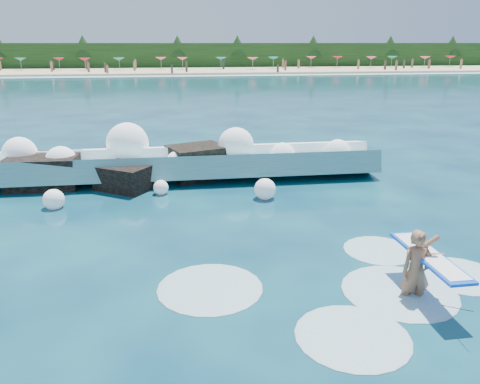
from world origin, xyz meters
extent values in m
plane|color=#07243F|center=(0.00, 0.00, 0.00)|extent=(200.00, 200.00, 0.00)
cube|color=tan|center=(0.00, 78.00, 0.20)|extent=(140.00, 20.00, 0.40)
cube|color=silver|center=(0.00, 67.00, 0.04)|extent=(140.00, 5.00, 0.08)
cube|color=black|center=(0.00, 88.00, 2.50)|extent=(140.00, 4.00, 5.00)
cube|color=teal|center=(-1.02, 7.72, 0.44)|extent=(17.46, 2.66, 1.46)
cube|color=white|center=(-1.02, 8.52, 0.87)|extent=(17.46, 1.23, 0.68)
cube|color=black|center=(-5.04, 7.53, 0.47)|extent=(2.58, 1.97, 1.36)
cube|color=black|center=(-2.04, 6.73, 0.37)|extent=(2.38, 2.27, 1.05)
cube|color=black|center=(0.66, 7.93, 0.51)|extent=(2.56, 2.32, 1.47)
imported|color=#925F44|center=(4.60, -2.03, 0.59)|extent=(0.69, 0.48, 1.80)
cube|color=blue|center=(4.88, -1.98, 0.90)|extent=(0.57, 2.47, 0.06)
cube|color=white|center=(4.88, -1.98, 0.92)|extent=(0.47, 2.26, 0.06)
cylinder|color=black|center=(4.78, -3.23, 0.45)|extent=(0.01, 0.91, 0.43)
sphere|color=white|center=(-6.00, 8.11, 1.13)|extent=(1.26, 1.26, 1.26)
sphere|color=white|center=(-4.41, 7.55, 0.89)|extent=(1.18, 1.18, 1.18)
sphere|color=white|center=(-2.05, 8.56, 1.30)|extent=(1.66, 1.66, 1.66)
sphere|color=white|center=(-0.13, 7.35, 0.76)|extent=(0.87, 0.87, 0.87)
sphere|color=white|center=(2.21, 7.98, 1.22)|extent=(1.43, 1.43, 1.43)
sphere|color=white|center=(4.11, 7.95, 0.75)|extent=(1.06, 1.06, 1.06)
sphere|color=white|center=(6.24, 7.37, 0.95)|extent=(1.02, 1.02, 1.02)
sphere|color=white|center=(-4.17, 4.93, 0.28)|extent=(0.68, 0.68, 0.68)
sphere|color=white|center=(-0.76, 5.90, 0.24)|extent=(0.53, 0.53, 0.53)
sphere|color=white|center=(2.79, 4.87, 0.33)|extent=(0.74, 0.74, 0.74)
ellipsoid|color=silver|center=(4.42, -1.77, 0.00)|extent=(2.49, 2.49, 0.12)
ellipsoid|color=silver|center=(2.82, -3.17, 0.00)|extent=(2.15, 2.15, 0.11)
ellipsoid|color=silver|center=(6.17, -1.28, 0.00)|extent=(1.93, 1.93, 0.10)
ellipsoid|color=silver|center=(0.39, -1.02, 0.00)|extent=(2.35, 2.35, 0.12)
ellipsoid|color=silver|center=(4.89, 0.30, 0.00)|extent=(1.83, 1.83, 0.09)
cone|color=#15847A|center=(-26.42, 80.89, 2.25)|extent=(2.00, 2.00, 0.50)
cone|color=#B9122E|center=(-19.91, 81.07, 2.25)|extent=(2.00, 2.00, 0.50)
cone|color=#B9122E|center=(-14.96, 78.49, 2.25)|extent=(2.00, 2.00, 0.50)
cone|color=#15847A|center=(-9.12, 78.98, 2.25)|extent=(2.00, 2.00, 0.50)
cone|color=#ED4577|center=(-1.72, 80.84, 2.25)|extent=(2.00, 2.00, 0.50)
cone|color=#ED4577|center=(2.18, 79.58, 2.25)|extent=(2.00, 2.00, 0.50)
cone|color=#15847A|center=(9.30, 79.54, 2.25)|extent=(2.00, 2.00, 0.50)
cone|color=#ED4577|center=(14.94, 77.52, 2.25)|extent=(2.00, 2.00, 0.50)
cone|color=#15847A|center=(19.37, 80.11, 2.25)|extent=(2.00, 2.00, 0.50)
cone|color=#ED4577|center=(27.49, 82.45, 2.25)|extent=(2.00, 2.00, 0.50)
cone|color=#B9122E|center=(32.76, 82.17, 2.25)|extent=(2.00, 2.00, 0.50)
cone|color=#ED4577|center=(38.69, 79.58, 2.25)|extent=(2.00, 2.00, 0.50)
cone|color=#15847A|center=(43.80, 81.34, 2.25)|extent=(2.00, 2.00, 0.50)
cone|color=#ED4577|center=(49.53, 78.94, 2.25)|extent=(2.00, 2.00, 0.50)
cone|color=#B9122E|center=(56.50, 81.53, 2.25)|extent=(2.00, 2.00, 0.50)
cube|color=#3F332D|center=(-10.56, 70.80, 1.10)|extent=(0.35, 0.22, 1.40)
cube|color=#8C664C|center=(-27.67, 78.64, 1.11)|extent=(0.35, 0.22, 1.42)
cube|color=#262633|center=(-12.86, 77.58, 1.15)|extent=(0.35, 0.22, 1.50)
cube|color=brown|center=(48.22, 74.85, 1.13)|extent=(0.35, 0.22, 1.46)
cube|color=#3F332D|center=(12.45, 71.03, 1.20)|extent=(0.35, 0.22, 1.59)
cube|color=#8C664C|center=(-13.86, 73.43, 1.17)|extent=(0.35, 0.22, 1.53)
cube|color=brown|center=(-17.73, 81.26, 1.15)|extent=(0.35, 0.22, 1.49)
cube|color=#3F332D|center=(30.19, 74.57, 1.13)|extent=(0.35, 0.22, 1.46)
cube|color=#8C664C|center=(-25.37, 68.11, 0.78)|extent=(0.35, 0.22, 1.41)
cube|color=#262633|center=(53.85, 75.48, 1.14)|extent=(0.35, 0.22, 1.47)
cube|color=brown|center=(44.03, 76.48, 1.21)|extent=(0.35, 0.22, 1.61)
cube|color=#3F332D|center=(-15.67, 71.02, 1.20)|extent=(0.35, 0.22, 1.60)
cube|color=#262633|center=(53.12, 81.21, 1.16)|extent=(0.35, 0.22, 1.53)
cube|color=#3F332D|center=(35.16, 69.14, 0.81)|extent=(0.35, 0.22, 1.46)
cube|color=#262633|center=(-18.73, 75.33, 1.10)|extent=(0.35, 0.22, 1.40)
cube|color=brown|center=(31.59, 68.78, 0.78)|extent=(0.35, 0.22, 1.41)
cube|color=#3F332D|center=(-26.67, 73.66, 1.18)|extent=(0.35, 0.22, 1.56)
cube|color=#8C664C|center=(-16.08, 77.73, 1.20)|extent=(0.35, 0.22, 1.60)
cube|color=brown|center=(27.19, 76.51, 1.13)|extent=(0.35, 0.22, 1.46)
camera|label=1|loc=(-0.28, -10.12, 5.13)|focal=35.00mm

